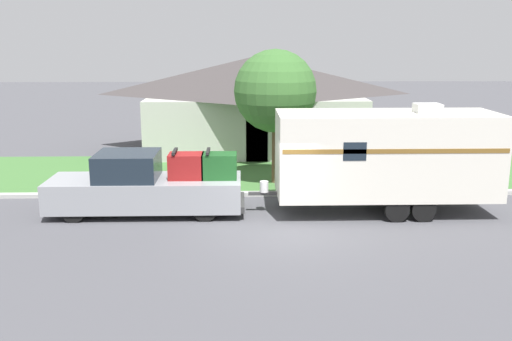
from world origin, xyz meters
TOP-DOWN VIEW (x-y plane):
  - ground_plane at (0.00, 0.00)m, footprint 120.00×120.00m
  - curb_strip at (0.00, 3.75)m, footprint 80.00×0.30m
  - lawn_strip at (0.00, 7.40)m, footprint 80.00×7.00m
  - house_across_street at (-0.26, 12.97)m, footprint 11.28×7.65m
  - pickup_truck at (-4.02, 1.75)m, footprint 6.27×2.05m
  - travel_trailer at (3.67, 1.75)m, footprint 7.94×2.51m
  - mailbox at (-4.77, 4.52)m, footprint 0.48×0.20m
  - tree_in_yard at (0.32, 5.60)m, footprint 3.15×3.15m

SIDE VIEW (x-z plane):
  - ground_plane at x=0.00m, z-range 0.00..0.00m
  - lawn_strip at x=0.00m, z-range 0.00..0.03m
  - curb_strip at x=0.00m, z-range 0.00..0.14m
  - pickup_truck at x=-4.02m, z-range -0.13..1.96m
  - mailbox at x=-4.77m, z-range 0.36..1.68m
  - travel_trailer at x=3.67m, z-range 0.14..3.67m
  - house_across_street at x=-0.26m, z-range 0.09..4.77m
  - tree_in_yard at x=0.32m, z-range 1.00..6.18m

